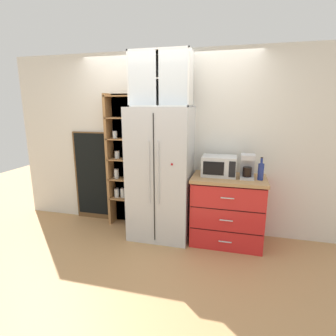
{
  "coord_description": "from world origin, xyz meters",
  "views": [
    {
      "loc": [
        0.97,
        -3.35,
        1.8
      ],
      "look_at": [
        0.1,
        0.04,
        0.99
      ],
      "focal_mm": 28.39,
      "sensor_mm": 36.0,
      "label": 1
    }
  ],
  "objects_px": {
    "mug_cream": "(229,173)",
    "bottle_cobalt": "(261,170)",
    "microwave": "(219,166)",
    "chalkboard_menu": "(92,176)",
    "refrigerator": "(161,174)",
    "coffee_maker": "(247,166)"
  },
  "relations": [
    {
      "from": "microwave",
      "to": "chalkboard_menu",
      "type": "distance_m",
      "value": 2.04
    },
    {
      "from": "coffee_maker",
      "to": "bottle_cobalt",
      "type": "distance_m",
      "value": 0.17
    },
    {
      "from": "coffee_maker",
      "to": "chalkboard_menu",
      "type": "relative_size",
      "value": 0.22
    },
    {
      "from": "microwave",
      "to": "chalkboard_menu",
      "type": "xyz_separation_m",
      "value": [
        -2.0,
        0.22,
        -0.33
      ]
    },
    {
      "from": "microwave",
      "to": "bottle_cobalt",
      "type": "height_order",
      "value": "bottle_cobalt"
    },
    {
      "from": "refrigerator",
      "to": "coffee_maker",
      "type": "xyz_separation_m",
      "value": [
        1.13,
        0.03,
        0.17
      ]
    },
    {
      "from": "microwave",
      "to": "mug_cream",
      "type": "height_order",
      "value": "microwave"
    },
    {
      "from": "refrigerator",
      "to": "chalkboard_menu",
      "type": "distance_m",
      "value": 1.27
    },
    {
      "from": "mug_cream",
      "to": "bottle_cobalt",
      "type": "bearing_deg",
      "value": -11.17
    },
    {
      "from": "mug_cream",
      "to": "bottle_cobalt",
      "type": "distance_m",
      "value": 0.39
    },
    {
      "from": "microwave",
      "to": "mug_cream",
      "type": "bearing_deg",
      "value": -6.04
    },
    {
      "from": "bottle_cobalt",
      "to": "chalkboard_menu",
      "type": "xyz_separation_m",
      "value": [
        -2.51,
        0.31,
        -0.32
      ]
    },
    {
      "from": "microwave",
      "to": "chalkboard_menu",
      "type": "bearing_deg",
      "value": 173.8
    },
    {
      "from": "bottle_cobalt",
      "to": "chalkboard_menu",
      "type": "distance_m",
      "value": 2.55
    },
    {
      "from": "refrigerator",
      "to": "coffee_maker",
      "type": "distance_m",
      "value": 1.14
    },
    {
      "from": "coffee_maker",
      "to": "chalkboard_menu",
      "type": "bearing_deg",
      "value": 173.71
    },
    {
      "from": "bottle_cobalt",
      "to": "chalkboard_menu",
      "type": "relative_size",
      "value": 0.2
    },
    {
      "from": "refrigerator",
      "to": "mug_cream",
      "type": "xyz_separation_m",
      "value": [
        0.91,
        0.06,
        0.05
      ]
    },
    {
      "from": "microwave",
      "to": "chalkboard_menu",
      "type": "height_order",
      "value": "chalkboard_menu"
    },
    {
      "from": "refrigerator",
      "to": "bottle_cobalt",
      "type": "xyz_separation_m",
      "value": [
        1.29,
        -0.02,
        0.14
      ]
    },
    {
      "from": "coffee_maker",
      "to": "bottle_cobalt",
      "type": "bearing_deg",
      "value": -16.33
    },
    {
      "from": "mug_cream",
      "to": "bottle_cobalt",
      "type": "height_order",
      "value": "bottle_cobalt"
    }
  ]
}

